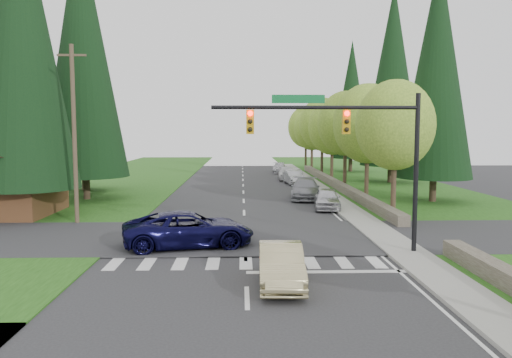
{
  "coord_description": "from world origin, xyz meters",
  "views": [
    {
      "loc": [
        -0.17,
        -16.23,
        5.2
      ],
      "look_at": [
        0.58,
        9.01,
        2.8
      ],
      "focal_mm": 35.0,
      "sensor_mm": 36.0,
      "label": 1
    }
  ],
  "objects_px": {
    "parked_car_a": "(327,199)",
    "parked_car_d": "(287,173)",
    "suv_navy": "(189,229)",
    "parked_car_b": "(306,189)",
    "parked_car_e": "(280,168)",
    "sedan_champagne": "(281,265)",
    "parked_car_c": "(294,177)"
  },
  "relations": [
    {
      "from": "parked_car_c",
      "to": "parked_car_e",
      "type": "distance_m",
      "value": 13.66
    },
    {
      "from": "suv_navy",
      "to": "parked_car_e",
      "type": "relative_size",
      "value": 1.36
    },
    {
      "from": "parked_car_a",
      "to": "parked_car_e",
      "type": "height_order",
      "value": "parked_car_a"
    },
    {
      "from": "parked_car_e",
      "to": "parked_car_d",
      "type": "bearing_deg",
      "value": -87.97
    },
    {
      "from": "parked_car_b",
      "to": "parked_car_c",
      "type": "relative_size",
      "value": 1.24
    },
    {
      "from": "parked_car_a",
      "to": "parked_car_c",
      "type": "height_order",
      "value": "same"
    },
    {
      "from": "sedan_champagne",
      "to": "parked_car_e",
      "type": "relative_size",
      "value": 0.97
    },
    {
      "from": "parked_car_a",
      "to": "parked_car_b",
      "type": "xyz_separation_m",
      "value": [
        -0.8,
        5.14,
        0.06
      ]
    },
    {
      "from": "parked_car_a",
      "to": "parked_car_e",
      "type": "bearing_deg",
      "value": 98.96
    },
    {
      "from": "parked_car_c",
      "to": "parked_car_e",
      "type": "xyz_separation_m",
      "value": [
        -0.37,
        13.65,
        -0.09
      ]
    },
    {
      "from": "sedan_champagne",
      "to": "parked_car_e",
      "type": "height_order",
      "value": "sedan_champagne"
    },
    {
      "from": "parked_car_c",
      "to": "parked_car_d",
      "type": "bearing_deg",
      "value": 87.34
    },
    {
      "from": "parked_car_c",
      "to": "parked_car_d",
      "type": "xyz_separation_m",
      "value": [
        -0.31,
        4.51,
        0.04
      ]
    },
    {
      "from": "sedan_champagne",
      "to": "parked_car_e",
      "type": "bearing_deg",
      "value": 87.24
    },
    {
      "from": "parked_car_e",
      "to": "sedan_champagne",
      "type": "bearing_deg",
      "value": -92.69
    },
    {
      "from": "parked_car_c",
      "to": "parked_car_e",
      "type": "height_order",
      "value": "parked_car_c"
    },
    {
      "from": "sedan_champagne",
      "to": "parked_car_a",
      "type": "height_order",
      "value": "parked_car_a"
    },
    {
      "from": "parked_car_a",
      "to": "parked_car_e",
      "type": "xyz_separation_m",
      "value": [
        -0.92,
        29.58,
        -0.09
      ]
    },
    {
      "from": "sedan_champagne",
      "to": "parked_car_d",
      "type": "relative_size",
      "value": 0.95
    },
    {
      "from": "parked_car_b",
      "to": "parked_car_e",
      "type": "xyz_separation_m",
      "value": [
        -0.12,
        24.44,
        -0.15
      ]
    },
    {
      "from": "suv_navy",
      "to": "parked_car_e",
      "type": "height_order",
      "value": "suv_navy"
    },
    {
      "from": "parked_car_a",
      "to": "sedan_champagne",
      "type": "bearing_deg",
      "value": -97.81
    },
    {
      "from": "parked_car_d",
      "to": "parked_car_b",
      "type": "bearing_deg",
      "value": -86.77
    },
    {
      "from": "sedan_champagne",
      "to": "parked_car_c",
      "type": "relative_size",
      "value": 0.97
    },
    {
      "from": "parked_car_c",
      "to": "suv_navy",
      "type": "bearing_deg",
      "value": -112.41
    },
    {
      "from": "sedan_champagne",
      "to": "parked_car_b",
      "type": "bearing_deg",
      "value": 82.09
    },
    {
      "from": "parked_car_a",
      "to": "parked_car_d",
      "type": "height_order",
      "value": "parked_car_d"
    },
    {
      "from": "parked_car_a",
      "to": "parked_car_d",
      "type": "xyz_separation_m",
      "value": [
        -0.86,
        20.44,
        0.04
      ]
    },
    {
      "from": "parked_car_e",
      "to": "suv_navy",
      "type": "bearing_deg",
      "value": -98.48
    },
    {
      "from": "sedan_champagne",
      "to": "parked_car_b",
      "type": "distance_m",
      "value": 22.0
    },
    {
      "from": "suv_navy",
      "to": "parked_car_b",
      "type": "xyz_separation_m",
      "value": [
        7.35,
        15.97,
        -0.04
      ]
    },
    {
      "from": "suv_navy",
      "to": "parked_car_a",
      "type": "bearing_deg",
      "value": -49.02
    }
  ]
}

